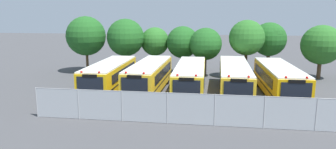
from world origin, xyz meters
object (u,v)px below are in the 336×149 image
Objects in this scene: tree_2 at (154,42)px; school_bus_4 at (278,79)px; tree_3 at (182,43)px; tree_6 at (270,39)px; tree_7 at (320,45)px; tree_1 at (125,37)px; school_bus_2 at (190,77)px; tree_4 at (207,44)px; tree_5 at (248,38)px; school_bus_0 at (110,75)px; school_bus_3 at (234,78)px; school_bus_1 at (149,76)px; tree_0 at (86,35)px; traffic_cone at (186,113)px.

school_bus_4 is at bearing -36.62° from tree_2.
tree_6 is (9.83, 0.78, 0.52)m from tree_3.
tree_7 is at bearing -3.39° from tree_2.
tree_2 is (3.14, 1.41, -0.66)m from tree_1.
tree_4 is (1.20, 7.28, 2.25)m from school_bus_2.
tree_5 is at bearing -128.77° from school_bus_2.
tree_7 is (21.43, 0.33, -0.69)m from tree_1.
school_bus_0 reaches higher than school_bus_2.
tree_5 reaches higher than school_bus_3.
tree_1 is 16.46m from tree_6.
tree_3 is 9.87m from tree_6.
tree_6 reaches higher than school_bus_4.
tree_5 is (4.34, -0.08, 0.69)m from tree_4.
school_bus_1 is at bearing -141.30° from tree_5.
school_bus_4 is at bearing 179.45° from school_bus_0.
school_bus_3 is (11.13, 0.20, 0.04)m from school_bus_0.
school_bus_3 is 7.96m from tree_5.
tree_0 is at bearing -177.00° from tree_6.
school_bus_1 is 0.98× the size of school_bus_4.
school_bus_2 is at bearing 0.83° from school_bus_3.
school_bus_4 is 1.91× the size of tree_3.
school_bus_2 is 7.71m from tree_4.
school_bus_4 is 12.66m from tree_3.
tree_1 reaches higher than tree_5.
tree_5 is (5.55, 7.20, 2.94)m from school_bus_2.
school_bus_1 is at bearing -0.41° from school_bus_4.
tree_1 is at bearing -32.50° from school_bus_3.
tree_3 reaches higher than school_bus_2.
tree_0 reaches higher than tree_6.
tree_4 is 14.52m from traffic_cone.
school_bus_1 is 15.44m from tree_6.
tree_3 is at bearing 5.14° from tree_1.
tree_7 is (7.70, 1.05, -0.74)m from tree_5.
tree_4 is at bearing -18.27° from tree_2.
school_bus_4 is at bearing -178.63° from school_bus_3.
tree_7 reaches higher than tree_3.
tree_5 is at bearing 69.19° from traffic_cone.
tree_7 is (16.90, 8.43, 2.15)m from school_bus_1.
tree_3 is 1.02× the size of tree_4.
school_bus_4 is at bearing -21.60° from tree_0.
school_bus_3 is 1.98× the size of tree_7.
school_bus_4 is at bearing -94.45° from tree_6.
school_bus_3 is 2.06× the size of tree_3.
tree_5 reaches higher than traffic_cone.
school_bus_1 is 1.88× the size of tree_3.
school_bus_1 reaches higher than traffic_cone.
tree_0 reaches higher than tree_1.
tree_7 is (13.25, 8.25, 2.19)m from school_bus_2.
school_bus_2 is 1.99× the size of tree_2.
tree_3 is at bearing 156.11° from tree_4.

